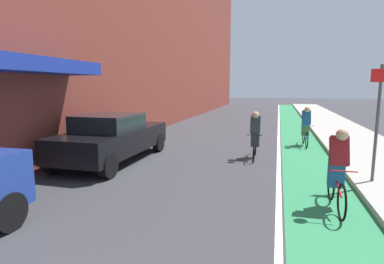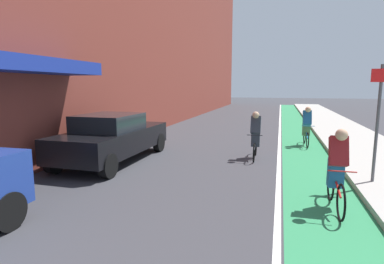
% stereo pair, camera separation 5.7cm
% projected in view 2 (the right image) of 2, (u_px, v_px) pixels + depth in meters
% --- Properties ---
extents(ground_plane, '(98.19, 98.19, 0.00)m').
position_uv_depth(ground_plane, '(239.00, 129.00, 17.22)').
color(ground_plane, '#38383D').
extents(bike_lane_paint, '(1.60, 44.63, 0.00)m').
position_uv_depth(bike_lane_paint, '(296.00, 127.00, 18.26)').
color(bike_lane_paint, '#2D8451').
rests_on(bike_lane_paint, ground).
extents(lane_divider_stripe, '(0.12, 44.63, 0.00)m').
position_uv_depth(lane_divider_stripe, '(280.00, 126.00, 18.51)').
color(lane_divider_stripe, white).
rests_on(lane_divider_stripe, ground).
extents(sidewalk_right, '(2.86, 44.63, 0.14)m').
position_uv_depth(sidewalk_right, '(336.00, 127.00, 17.64)').
color(sidewalk_right, '#A8A59E').
rests_on(sidewalk_right, ground).
extents(parked_sedan_black, '(1.91, 4.60, 1.53)m').
position_uv_depth(parked_sedan_black, '(113.00, 137.00, 9.73)').
color(parked_sedan_black, black).
rests_on(parked_sedan_black, ground).
extents(cyclist_mid, '(0.48, 1.73, 1.62)m').
position_uv_depth(cyclist_mid, '(337.00, 167.00, 5.88)').
color(cyclist_mid, black).
rests_on(cyclist_mid, ground).
extents(cyclist_trailing, '(0.48, 1.66, 1.59)m').
position_uv_depth(cyclist_trailing, '(256.00, 135.00, 10.08)').
color(cyclist_trailing, black).
rests_on(cyclist_trailing, ground).
extents(cyclist_far, '(0.48, 1.68, 1.59)m').
position_uv_depth(cyclist_far, '(307.00, 125.00, 12.27)').
color(cyclist_far, black).
rests_on(cyclist_far, ground).
extents(street_sign_post, '(0.44, 0.07, 2.74)m').
position_uv_depth(street_sign_post, '(378.00, 113.00, 7.05)').
color(street_sign_post, '#4C4C51').
rests_on(street_sign_post, sidewalk_right).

